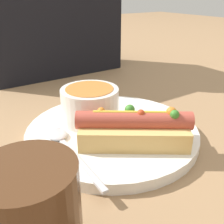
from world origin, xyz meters
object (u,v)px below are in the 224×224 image
soup_bowl (90,103)px  spoon (62,141)px  seated_diner (50,6)px  hot_dog (134,129)px  drinking_glass (34,224)px

soup_bowl → spoon: (-0.07, -0.04, -0.03)m
spoon → seated_diner: (0.17, 0.43, 0.17)m
hot_dog → seated_diner: 0.52m
hot_dog → soup_bowl: size_ratio=1.69×
soup_bowl → spoon: size_ratio=0.58×
seated_diner → hot_dog: bearing=-99.0°
spoon → soup_bowl: bearing=-58.2°
soup_bowl → seated_diner: 0.42m
soup_bowl → spoon: soup_bowl is taller
soup_bowl → hot_dog: bearing=-79.7°
hot_dog → drinking_glass: size_ratio=1.49×
soup_bowl → seated_diner: seated_diner is taller
seated_diner → drinking_glass: bearing=-113.9°
spoon → hot_dog: bearing=-121.1°
spoon → seated_diner: size_ratio=0.38×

